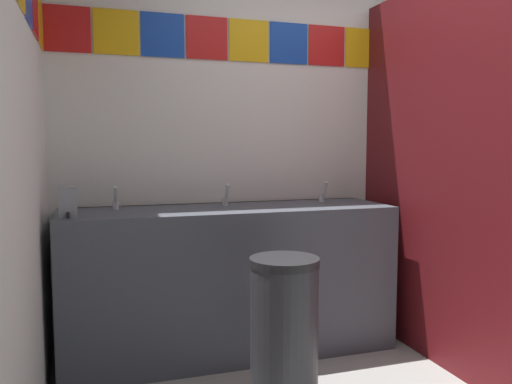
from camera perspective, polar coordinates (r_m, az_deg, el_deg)
name	(u,v)px	position (r m, az deg, el deg)	size (l,w,h in m)	color
wall_back	(341,123)	(3.66, 9.42, 7.61)	(3.85, 0.09, 2.81)	white
vanity_counter	(230,278)	(3.14, -2.92, -9.52)	(1.96, 0.57, 0.88)	#4C515B
faucet_left	(116,201)	(3.04, -15.38, -0.95)	(0.04, 0.10, 0.14)	silver
faucet_center	(226,197)	(3.14, -3.38, -0.59)	(0.04, 0.10, 0.14)	silver
faucet_right	(323,194)	(3.36, 7.47, -0.24)	(0.04, 0.10, 0.14)	silver
soap_dispenser	(68,202)	(2.78, -20.24, -1.10)	(0.09, 0.09, 0.16)	gray
stall_divider	(487,174)	(3.04, 24.38, 1.79)	(0.92, 1.43, 2.19)	maroon
toilet	(455,284)	(3.81, 21.27, -9.58)	(0.39, 0.49, 0.74)	white
trash_bin	(284,332)	(2.55, 3.16, -15.27)	(0.34, 0.34, 0.72)	#333338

